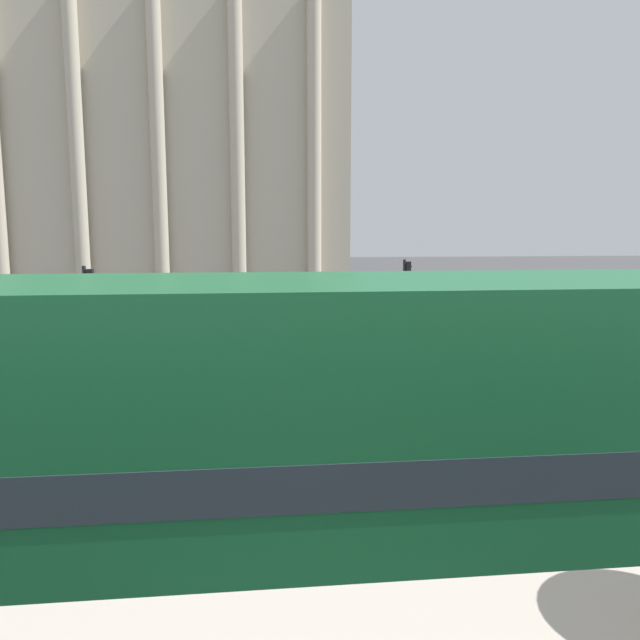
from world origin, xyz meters
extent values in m
cylinder|color=black|center=(4.45, 5.44, 0.49)|extent=(0.97, 0.22, 0.97)
cylinder|color=black|center=(-3.16, 5.44, 0.49)|extent=(0.97, 0.22, 0.97)
cube|color=#196638|center=(0.64, 4.20, 1.37)|extent=(10.42, 2.48, 1.77)
cube|color=#2D3842|center=(0.64, 4.20, 2.48)|extent=(10.21, 2.51, 0.45)
cube|color=#196638|center=(0.64, 4.20, 3.46)|extent=(10.42, 2.48, 1.51)
cube|color=beige|center=(-6.33, 44.80, 11.52)|extent=(24.23, 12.29, 23.05)
cylinder|color=beige|center=(-11.17, 38.20, 9.80)|extent=(0.90, 0.90, 19.59)
cylinder|color=beige|center=(-6.33, 38.20, 9.80)|extent=(0.90, 0.90, 19.59)
cylinder|color=beige|center=(-1.48, 38.20, 9.80)|extent=(0.90, 0.90, 19.59)
cylinder|color=beige|center=(3.36, 38.20, 9.80)|extent=(0.90, 0.90, 19.59)
cylinder|color=black|center=(3.34, 9.52, 1.87)|extent=(0.12, 0.12, 3.73)
cube|color=black|center=(3.52, 9.52, 3.28)|extent=(0.20, 0.24, 0.70)
sphere|color=green|center=(3.63, 9.52, 3.43)|extent=(0.14, 0.14, 0.14)
cylinder|color=black|center=(-5.85, 17.72, 1.80)|extent=(0.12, 0.12, 3.60)
cube|color=black|center=(-5.67, 17.72, 3.15)|extent=(0.20, 0.24, 0.70)
sphere|color=green|center=(-5.56, 17.72, 3.30)|extent=(0.14, 0.14, 0.14)
cylinder|color=black|center=(6.12, 25.20, 1.68)|extent=(0.12, 0.12, 3.37)
cube|color=black|center=(6.30, 25.20, 2.92)|extent=(0.20, 0.24, 0.70)
sphere|color=red|center=(6.41, 25.20, 3.07)|extent=(0.14, 0.14, 0.14)
cylinder|color=black|center=(-0.75, 21.31, 0.30)|extent=(0.60, 0.18, 0.60)
cylinder|color=black|center=(-0.75, 19.56, 0.30)|extent=(0.60, 0.18, 0.60)
cylinder|color=black|center=(-3.55, 21.31, 0.30)|extent=(0.60, 0.18, 0.60)
cylinder|color=black|center=(-3.55, 19.56, 0.30)|extent=(0.60, 0.18, 0.60)
cube|color=silver|center=(-2.15, 20.43, 0.57)|extent=(4.20, 1.75, 0.55)
cube|color=#2D3842|center=(-2.35, 20.43, 1.10)|extent=(1.89, 1.61, 0.50)
cylinder|color=#282B33|center=(5.68, 31.55, 0.44)|extent=(0.14, 0.14, 0.88)
cylinder|color=#282B33|center=(5.86, 31.55, 0.44)|extent=(0.14, 0.14, 0.88)
cylinder|color=#606638|center=(5.77, 31.55, 1.22)|extent=(0.32, 0.32, 0.69)
sphere|color=tan|center=(5.77, 31.55, 1.69)|extent=(0.24, 0.24, 0.24)
cylinder|color=#282B33|center=(-3.73, 12.56, 0.41)|extent=(0.14, 0.14, 0.82)
cylinder|color=#282B33|center=(-3.55, 12.56, 0.41)|extent=(0.14, 0.14, 0.82)
cylinder|color=silver|center=(-3.64, 12.56, 1.15)|extent=(0.32, 0.32, 0.65)
sphere|color=tan|center=(-3.64, 12.56, 1.58)|extent=(0.22, 0.22, 0.22)
cylinder|color=#282B33|center=(1.24, 11.19, 0.44)|extent=(0.14, 0.14, 0.88)
cylinder|color=#282B33|center=(1.42, 11.19, 0.44)|extent=(0.14, 0.14, 0.88)
cylinder|color=#B22323|center=(1.33, 11.19, 1.23)|extent=(0.32, 0.32, 0.70)
sphere|color=tan|center=(1.33, 11.19, 1.70)|extent=(0.24, 0.24, 0.24)
camera|label=1|loc=(-0.69, -2.20, 4.75)|focal=35.00mm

